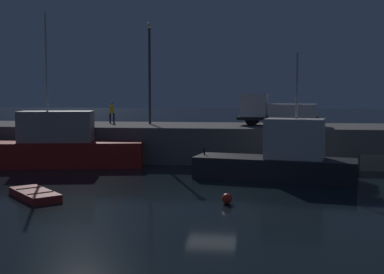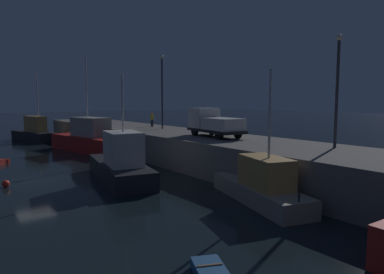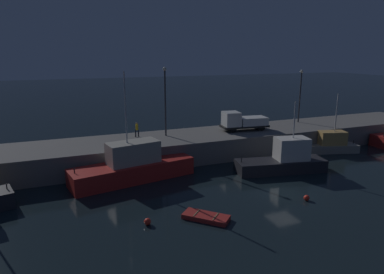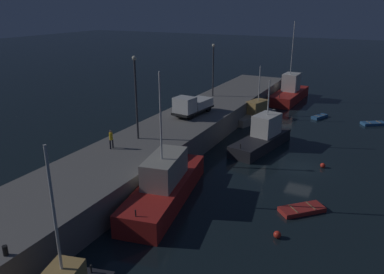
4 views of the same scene
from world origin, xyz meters
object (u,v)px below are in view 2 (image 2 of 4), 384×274
(fishing_boat_blue, at_px, (121,164))
(mooring_buoy_near, at_px, (6,184))
(fishing_boat_orange, at_px, (261,185))
(lamp_post_east, at_px, (337,82))
(dockworker, at_px, (152,118))
(bollard_central, at_px, (110,126))
(fishing_boat_white, at_px, (90,139))
(fishing_trawler_green, at_px, (34,133))
(utility_truck, at_px, (214,123))
(bollard_west, at_px, (71,120))
(lamp_post_west, at_px, (162,86))

(fishing_boat_blue, height_order, mooring_buoy_near, fishing_boat_blue)
(fishing_boat_orange, bearing_deg, lamp_post_east, 86.23)
(mooring_buoy_near, relative_size, dockworker, 0.28)
(bollard_central, bearing_deg, fishing_boat_white, -128.18)
(mooring_buoy_near, xyz_separation_m, bollard_central, (-11.47, 12.50, 2.72))
(fishing_trawler_green, relative_size, dockworker, 5.59)
(fishing_boat_orange, height_order, lamp_post_east, lamp_post_east)
(lamp_post_east, height_order, dockworker, lamp_post_east)
(mooring_buoy_near, bearing_deg, fishing_trawler_green, 164.25)
(lamp_post_east, height_order, bollard_central, lamp_post_east)
(utility_truck, relative_size, bollard_west, 11.09)
(bollard_west, bearing_deg, utility_truck, 6.73)
(bollard_west, bearing_deg, fishing_boat_blue, -10.78)
(lamp_post_west, relative_size, dockworker, 4.63)
(lamp_post_east, bearing_deg, utility_truck, -169.82)
(fishing_boat_blue, bearing_deg, bollard_central, 159.57)
(lamp_post_west, bearing_deg, bollard_central, -131.94)
(fishing_boat_blue, height_order, lamp_post_west, lamp_post_west)
(lamp_post_east, xyz_separation_m, dockworker, (-24.02, -0.29, -3.41))
(mooring_buoy_near, height_order, dockworker, dockworker)
(utility_truck, bearing_deg, fishing_boat_orange, -25.83)
(fishing_boat_orange, bearing_deg, fishing_boat_white, -178.72)
(fishing_boat_blue, xyz_separation_m, bollard_central, (-14.33, 5.34, 1.70))
(fishing_trawler_green, bearing_deg, lamp_post_east, 13.84)
(fishing_boat_orange, bearing_deg, fishing_trawler_green, -175.21)
(bollard_west, bearing_deg, dockworker, 17.99)
(dockworker, bearing_deg, utility_truck, -6.69)
(fishing_trawler_green, relative_size, mooring_buoy_near, 19.72)
(fishing_boat_blue, height_order, utility_truck, fishing_boat_blue)
(lamp_post_east, bearing_deg, bollard_west, -172.35)
(dockworker, bearing_deg, bollard_west, -162.01)
(fishing_boat_white, height_order, lamp_post_east, fishing_boat_white)
(fishing_boat_blue, distance_m, utility_truck, 9.35)
(fishing_boat_blue, relative_size, bollard_west, 17.36)
(lamp_post_east, height_order, utility_truck, lamp_post_east)
(fishing_boat_orange, relative_size, lamp_post_east, 1.11)
(fishing_trawler_green, relative_size, lamp_post_west, 1.21)
(fishing_boat_blue, relative_size, mooring_buoy_near, 19.88)
(utility_truck, xyz_separation_m, bollard_west, (-29.01, -3.43, -0.93))
(fishing_boat_white, distance_m, utility_truck, 16.77)
(utility_truck, bearing_deg, fishing_trawler_green, -164.94)
(lamp_post_west, height_order, utility_truck, lamp_post_west)
(lamp_post_west, bearing_deg, fishing_boat_white, -130.92)
(mooring_buoy_near, distance_m, utility_truck, 16.77)
(bollard_west, bearing_deg, fishing_trawler_green, -109.14)
(mooring_buoy_near, height_order, utility_truck, utility_truck)
(lamp_post_west, height_order, bollard_central, lamp_post_west)
(mooring_buoy_near, relative_size, lamp_post_west, 0.06)
(lamp_post_west, distance_m, lamp_post_east, 20.61)
(lamp_post_west, height_order, bollard_west, lamp_post_west)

